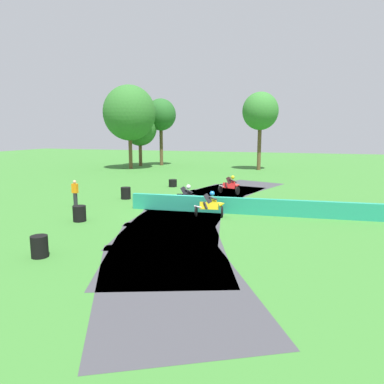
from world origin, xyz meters
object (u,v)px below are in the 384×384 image
(motorcycle_chase_black, at_px, (187,197))
(motorcycle_trailing_yellow, at_px, (211,205))
(tire_stack_near, at_px, (173,183))
(track_marshal, at_px, (75,194))
(tire_stack_mid_b, at_px, (79,214))
(tire_stack_mid_a, at_px, (126,193))
(tire_stack_far, at_px, (39,246))
(motorcycle_lead_red, at_px, (231,185))

(motorcycle_chase_black, height_order, motorcycle_trailing_yellow, motorcycle_trailing_yellow)
(tire_stack_near, height_order, track_marshal, track_marshal)
(tire_stack_mid_b, height_order, track_marshal, track_marshal)
(motorcycle_trailing_yellow, relative_size, tire_stack_near, 2.52)
(motorcycle_chase_black, height_order, tire_stack_mid_a, motorcycle_chase_black)
(motorcycle_chase_black, xyz_separation_m, tire_stack_mid_a, (-4.77, 1.23, -0.24))
(tire_stack_mid_a, distance_m, track_marshal, 3.69)
(tire_stack_mid_a, distance_m, tire_stack_mid_b, 6.26)
(tire_stack_mid_a, bearing_deg, tire_stack_mid_b, -83.34)
(motorcycle_trailing_yellow, bearing_deg, track_marshal, -179.00)
(tire_stack_mid_a, bearing_deg, tire_stack_near, 80.06)
(tire_stack_mid_a, distance_m, tire_stack_far, 11.49)
(tire_stack_mid_b, distance_m, track_marshal, 3.79)
(motorcycle_lead_red, relative_size, tire_stack_mid_b, 2.16)
(motorcycle_chase_black, distance_m, tire_stack_near, 8.19)
(motorcycle_lead_red, bearing_deg, motorcycle_chase_black, -105.62)
(tire_stack_mid_b, bearing_deg, motorcycle_chase_black, 50.95)
(tire_stack_near, xyz_separation_m, track_marshal, (-2.69, -9.35, 0.52))
(motorcycle_lead_red, height_order, tire_stack_mid_b, motorcycle_lead_red)
(motorcycle_chase_black, distance_m, tire_stack_mid_b, 6.43)
(motorcycle_chase_black, relative_size, tire_stack_near, 2.54)
(tire_stack_near, bearing_deg, tire_stack_mid_b, -91.57)
(tire_stack_near, xyz_separation_m, tire_stack_mid_a, (-1.06, -6.06, 0.10))
(tire_stack_far, bearing_deg, motorcycle_chase_black, 77.41)
(motorcycle_chase_black, relative_size, track_marshal, 1.03)
(motorcycle_chase_black, relative_size, tire_stack_mid_b, 2.10)
(motorcycle_lead_red, height_order, tire_stack_near, motorcycle_lead_red)
(motorcycle_chase_black, relative_size, tire_stack_far, 2.10)
(tire_stack_mid_b, relative_size, track_marshal, 0.49)
(track_marshal, bearing_deg, tire_stack_near, 73.94)
(tire_stack_mid_b, bearing_deg, tire_stack_far, -69.93)
(motorcycle_lead_red, bearing_deg, tire_stack_mid_a, -146.09)
(tire_stack_near, distance_m, tire_stack_far, 17.33)
(tire_stack_near, distance_m, tire_stack_mid_b, 12.29)
(tire_stack_near, relative_size, tire_stack_mid_a, 0.83)
(tire_stack_near, height_order, tire_stack_mid_b, tire_stack_mid_b)
(motorcycle_chase_black, xyz_separation_m, track_marshal, (-6.40, -2.05, 0.18))
(motorcycle_trailing_yellow, bearing_deg, motorcycle_lead_red, 93.79)
(motorcycle_lead_red, relative_size, tire_stack_near, 2.61)
(tire_stack_mid_a, bearing_deg, motorcycle_lead_red, 33.91)
(tire_stack_near, relative_size, tire_stack_mid_b, 0.83)
(tire_stack_mid_a, xyz_separation_m, tire_stack_mid_b, (0.73, -6.22, -0.00))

